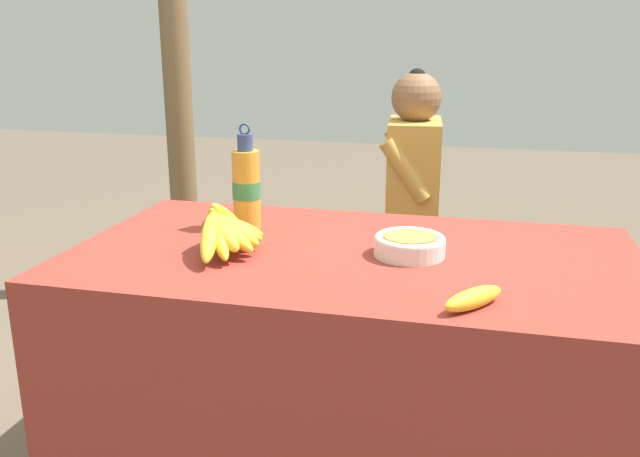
{
  "coord_description": "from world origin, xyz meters",
  "views": [
    {
      "loc": [
        0.31,
        -1.58,
        1.23
      ],
      "look_at": [
        -0.09,
        0.05,
        0.74
      ],
      "focal_mm": 38.0,
      "sensor_mm": 36.0,
      "label": 1
    }
  ],
  "objects_px": {
    "wooden_bench": "(442,259)",
    "support_post_near": "(173,3)",
    "banana_bunch_green": "(552,237)",
    "serving_bowl": "(410,244)",
    "banana_bunch_ripe": "(225,229)",
    "water_bottle": "(246,187)",
    "loose_banana_front": "(473,298)",
    "seated_vendor": "(402,189)"
  },
  "relations": [
    {
      "from": "wooden_bench",
      "to": "support_post_near",
      "type": "bearing_deg",
      "value": 168.77
    },
    {
      "from": "banana_bunch_green",
      "to": "support_post_near",
      "type": "bearing_deg",
      "value": 171.6
    },
    {
      "from": "serving_bowl",
      "to": "wooden_bench",
      "type": "xyz_separation_m",
      "value": [
        0.02,
        1.1,
        -0.4
      ]
    },
    {
      "from": "serving_bowl",
      "to": "banana_bunch_green",
      "type": "height_order",
      "value": "serving_bowl"
    },
    {
      "from": "banana_bunch_ripe",
      "to": "support_post_near",
      "type": "xyz_separation_m",
      "value": [
        -0.79,
        1.44,
        0.58
      ]
    },
    {
      "from": "water_bottle",
      "to": "loose_banana_front",
      "type": "bearing_deg",
      "value": -34.75
    },
    {
      "from": "banana_bunch_ripe",
      "to": "seated_vendor",
      "type": "xyz_separation_m",
      "value": [
        0.29,
        1.16,
        -0.14
      ]
    },
    {
      "from": "banana_bunch_ripe",
      "to": "serving_bowl",
      "type": "height_order",
      "value": "banana_bunch_ripe"
    },
    {
      "from": "support_post_near",
      "to": "banana_bunch_green",
      "type": "bearing_deg",
      "value": -8.4
    },
    {
      "from": "serving_bowl",
      "to": "seated_vendor",
      "type": "relative_size",
      "value": 0.16
    },
    {
      "from": "water_bottle",
      "to": "loose_banana_front",
      "type": "relative_size",
      "value": 1.96
    },
    {
      "from": "banana_bunch_ripe",
      "to": "banana_bunch_green",
      "type": "relative_size",
      "value": 1.21
    },
    {
      "from": "serving_bowl",
      "to": "support_post_near",
      "type": "height_order",
      "value": "support_post_near"
    },
    {
      "from": "loose_banana_front",
      "to": "support_post_near",
      "type": "distance_m",
      "value": 2.25
    },
    {
      "from": "loose_banana_front",
      "to": "wooden_bench",
      "type": "bearing_deg",
      "value": 95.69
    },
    {
      "from": "loose_banana_front",
      "to": "seated_vendor",
      "type": "bearing_deg",
      "value": 102.84
    },
    {
      "from": "seated_vendor",
      "to": "support_post_near",
      "type": "xyz_separation_m",
      "value": [
        -1.09,
        0.29,
        0.72
      ]
    },
    {
      "from": "loose_banana_front",
      "to": "wooden_bench",
      "type": "relative_size",
      "value": 0.11
    },
    {
      "from": "banana_bunch_ripe",
      "to": "banana_bunch_green",
      "type": "bearing_deg",
      "value": 53.51
    },
    {
      "from": "seated_vendor",
      "to": "wooden_bench",
      "type": "bearing_deg",
      "value": -173.59
    },
    {
      "from": "seated_vendor",
      "to": "water_bottle",
      "type": "bearing_deg",
      "value": 65.31
    },
    {
      "from": "serving_bowl",
      "to": "seated_vendor",
      "type": "height_order",
      "value": "seated_vendor"
    },
    {
      "from": "banana_bunch_ripe",
      "to": "seated_vendor",
      "type": "bearing_deg",
      "value": 75.71
    },
    {
      "from": "banana_bunch_green",
      "to": "loose_banana_front",
      "type": "bearing_deg",
      "value": -101.28
    },
    {
      "from": "loose_banana_front",
      "to": "wooden_bench",
      "type": "height_order",
      "value": "loose_banana_front"
    },
    {
      "from": "banana_bunch_ripe",
      "to": "water_bottle",
      "type": "bearing_deg",
      "value": 96.39
    },
    {
      "from": "banana_bunch_ripe",
      "to": "serving_bowl",
      "type": "bearing_deg",
      "value": 12.08
    },
    {
      "from": "water_bottle",
      "to": "loose_banana_front",
      "type": "height_order",
      "value": "water_bottle"
    },
    {
      "from": "banana_bunch_ripe",
      "to": "banana_bunch_green",
      "type": "xyz_separation_m",
      "value": [
        0.88,
        1.19,
        -0.31
      ]
    },
    {
      "from": "water_bottle",
      "to": "banana_bunch_ripe",
      "type": "bearing_deg",
      "value": -83.61
    },
    {
      "from": "loose_banana_front",
      "to": "wooden_bench",
      "type": "xyz_separation_m",
      "value": [
        -0.14,
        1.4,
        -0.39
      ]
    },
    {
      "from": "banana_bunch_ripe",
      "to": "seated_vendor",
      "type": "relative_size",
      "value": 0.27
    },
    {
      "from": "banana_bunch_ripe",
      "to": "water_bottle",
      "type": "distance_m",
      "value": 0.24
    },
    {
      "from": "banana_bunch_ripe",
      "to": "water_bottle",
      "type": "relative_size",
      "value": 1.01
    },
    {
      "from": "banana_bunch_green",
      "to": "support_post_near",
      "type": "height_order",
      "value": "support_post_near"
    },
    {
      "from": "seated_vendor",
      "to": "support_post_near",
      "type": "distance_m",
      "value": 1.34
    },
    {
      "from": "wooden_bench",
      "to": "seated_vendor",
      "type": "relative_size",
      "value": 1.29
    },
    {
      "from": "serving_bowl",
      "to": "wooden_bench",
      "type": "bearing_deg",
      "value": 88.84
    },
    {
      "from": "banana_bunch_green",
      "to": "water_bottle",
      "type": "bearing_deg",
      "value": -133.42
    },
    {
      "from": "banana_bunch_ripe",
      "to": "support_post_near",
      "type": "bearing_deg",
      "value": 118.79
    },
    {
      "from": "serving_bowl",
      "to": "wooden_bench",
      "type": "distance_m",
      "value": 1.17
    },
    {
      "from": "serving_bowl",
      "to": "seated_vendor",
      "type": "distance_m",
      "value": 1.08
    }
  ]
}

